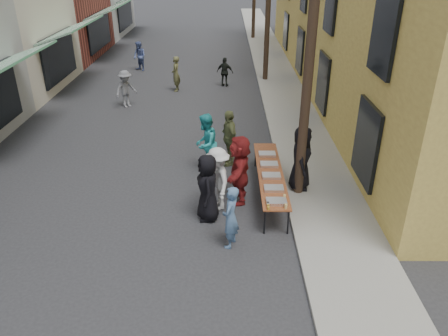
{
  "coord_description": "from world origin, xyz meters",
  "views": [
    {
      "loc": [
        2.23,
        -7.9,
        6.35
      ],
      "look_at": [
        2.18,
        2.09,
        1.3
      ],
      "focal_mm": 35.0,
      "sensor_mm": 36.0,
      "label": 1
    }
  ],
  "objects_px": {
    "guest_front_a": "(208,188)",
    "guest_front_c": "(206,144)",
    "catering_tray_sausage": "(276,202)",
    "server": "(301,158)",
    "utility_pole_near": "(312,33)",
    "serving_table": "(270,173)"
  },
  "relations": [
    {
      "from": "catering_tray_sausage",
      "to": "utility_pole_near",
      "type": "bearing_deg",
      "value": 64.26
    },
    {
      "from": "utility_pole_near",
      "to": "server",
      "type": "distance_m",
      "value": 3.47
    },
    {
      "from": "utility_pole_near",
      "to": "guest_front_c",
      "type": "xyz_separation_m",
      "value": [
        -2.7,
        1.39,
        -3.54
      ]
    },
    {
      "from": "utility_pole_near",
      "to": "serving_table",
      "type": "xyz_separation_m",
      "value": [
        -0.83,
        -0.07,
        -3.79
      ]
    },
    {
      "from": "utility_pole_near",
      "to": "serving_table",
      "type": "height_order",
      "value": "utility_pole_near"
    },
    {
      "from": "catering_tray_sausage",
      "to": "server",
      "type": "height_order",
      "value": "server"
    },
    {
      "from": "utility_pole_near",
      "to": "serving_table",
      "type": "bearing_deg",
      "value": -174.89
    },
    {
      "from": "guest_front_a",
      "to": "server",
      "type": "xyz_separation_m",
      "value": [
        2.59,
        1.47,
        0.13
      ]
    },
    {
      "from": "guest_front_a",
      "to": "guest_front_c",
      "type": "bearing_deg",
      "value": 175.94
    },
    {
      "from": "serving_table",
      "to": "guest_front_c",
      "type": "height_order",
      "value": "guest_front_c"
    },
    {
      "from": "utility_pole_near",
      "to": "server",
      "type": "bearing_deg",
      "value": 77.37
    },
    {
      "from": "guest_front_c",
      "to": "server",
      "type": "distance_m",
      "value": 2.99
    },
    {
      "from": "utility_pole_near",
      "to": "server",
      "type": "relative_size",
      "value": 4.79
    },
    {
      "from": "serving_table",
      "to": "server",
      "type": "distance_m",
      "value": 0.99
    },
    {
      "from": "guest_front_a",
      "to": "server",
      "type": "height_order",
      "value": "server"
    },
    {
      "from": "guest_front_a",
      "to": "serving_table",
      "type": "bearing_deg",
      "value": 116.97
    },
    {
      "from": "catering_tray_sausage",
      "to": "guest_front_a",
      "type": "relative_size",
      "value": 0.28
    },
    {
      "from": "catering_tray_sausage",
      "to": "server",
      "type": "xyz_separation_m",
      "value": [
        0.88,
        1.95,
        0.25
      ]
    },
    {
      "from": "guest_front_a",
      "to": "server",
      "type": "relative_size",
      "value": 0.96
    },
    {
      "from": "utility_pole_near",
      "to": "guest_front_a",
      "type": "distance_m",
      "value": 4.58
    },
    {
      "from": "guest_front_c",
      "to": "server",
      "type": "relative_size",
      "value": 1.02
    },
    {
      "from": "utility_pole_near",
      "to": "catering_tray_sausage",
      "type": "xyz_separation_m",
      "value": [
        -0.83,
        -1.72,
        -3.71
      ]
    }
  ]
}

